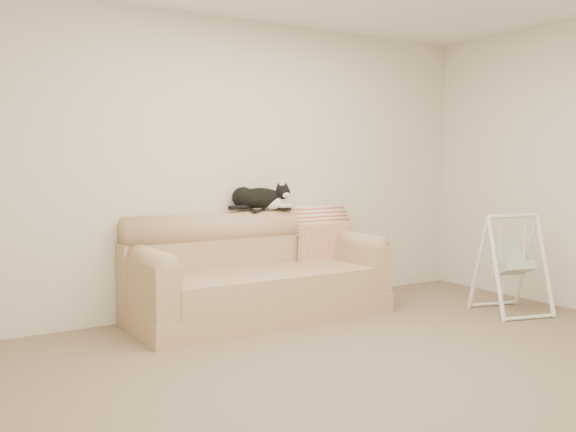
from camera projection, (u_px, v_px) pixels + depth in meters
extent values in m
plane|color=brown|center=(387.00, 365.00, 4.24)|extent=(5.00, 5.00, 0.00)
cube|color=beige|center=(244.00, 166.00, 5.82)|extent=(5.00, 0.04, 2.60)
cube|color=tan|center=(260.00, 308.00, 5.48)|extent=(2.20, 0.90, 0.18)
cube|color=tan|center=(267.00, 286.00, 5.37)|extent=(1.80, 0.68, 0.24)
cube|color=tan|center=(242.00, 264.00, 5.73)|extent=(2.20, 0.22, 0.50)
cylinder|color=tan|center=(241.00, 227.00, 5.71)|extent=(2.16, 0.28, 0.28)
cube|color=tan|center=(148.00, 286.00, 4.93)|extent=(0.20, 0.88, 0.42)
cylinder|color=tan|center=(148.00, 259.00, 4.91)|extent=(0.18, 0.84, 0.18)
cube|color=tan|center=(353.00, 264.00, 5.97)|extent=(0.20, 0.88, 0.42)
cylinder|color=tan|center=(353.00, 241.00, 5.95)|extent=(0.18, 0.84, 0.18)
cube|color=black|center=(258.00, 210.00, 5.74)|extent=(0.18, 0.14, 0.02)
cube|color=gray|center=(258.00, 208.00, 5.74)|extent=(0.10, 0.08, 0.01)
cube|color=black|center=(282.00, 209.00, 5.88)|extent=(0.17, 0.13, 0.02)
ellipsoid|color=black|center=(259.00, 198.00, 5.79)|extent=(0.46, 0.25, 0.19)
ellipsoid|color=black|center=(243.00, 197.00, 5.73)|extent=(0.22, 0.21, 0.19)
ellipsoid|color=white|center=(273.00, 202.00, 5.81)|extent=(0.18, 0.13, 0.13)
ellipsoid|color=black|center=(283.00, 192.00, 5.84)|extent=(0.15, 0.16, 0.13)
ellipsoid|color=white|center=(286.00, 195.00, 5.80)|extent=(0.08, 0.07, 0.05)
sphere|color=#BF7272|center=(287.00, 195.00, 5.77)|extent=(0.02, 0.02, 0.02)
cone|color=black|center=(278.00, 185.00, 5.83)|extent=(0.06, 0.07, 0.06)
cone|color=black|center=(286.00, 185.00, 5.86)|extent=(0.07, 0.08, 0.06)
sphere|color=#93661B|center=(283.00, 192.00, 5.78)|extent=(0.02, 0.02, 0.02)
sphere|color=#93661B|center=(288.00, 192.00, 5.80)|extent=(0.02, 0.02, 0.02)
ellipsoid|color=white|center=(282.00, 206.00, 5.81)|extent=(0.09, 0.11, 0.04)
ellipsoid|color=white|center=(288.00, 205.00, 5.84)|extent=(0.09, 0.11, 0.04)
cylinder|color=black|center=(240.00, 207.00, 5.64)|extent=(0.24, 0.10, 0.04)
cylinder|color=#BA512C|center=(315.00, 223.00, 6.13)|extent=(0.57, 0.33, 0.33)
cube|color=#BA512C|center=(325.00, 245.00, 6.00)|extent=(0.57, 0.09, 0.42)
cylinder|color=white|center=(496.00, 268.00, 5.47)|extent=(0.12, 0.30, 0.88)
cylinder|color=white|center=(478.00, 263.00, 5.73)|extent=(0.12, 0.30, 0.88)
cylinder|color=white|center=(546.00, 266.00, 5.61)|extent=(0.12, 0.30, 0.88)
cylinder|color=white|center=(526.00, 261.00, 5.87)|extent=(0.12, 0.30, 0.88)
cylinder|color=white|center=(513.00, 216.00, 5.64)|extent=(0.49, 0.17, 0.04)
cylinder|color=white|center=(530.00, 317.00, 5.45)|extent=(0.49, 0.16, 0.03)
cylinder|color=white|center=(493.00, 304.00, 5.97)|extent=(0.49, 0.16, 0.03)
cube|color=white|center=(514.00, 268.00, 5.65)|extent=(0.35, 0.33, 0.16)
cube|color=white|center=(506.00, 251.00, 5.75)|extent=(0.31, 0.20, 0.23)
cylinder|color=white|center=(500.00, 240.00, 5.62)|extent=(0.02, 0.02, 0.41)
cylinder|color=white|center=(524.00, 239.00, 5.69)|extent=(0.02, 0.02, 0.41)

